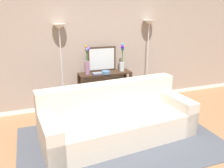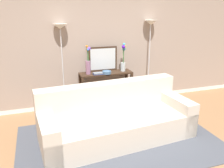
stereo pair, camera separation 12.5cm
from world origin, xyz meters
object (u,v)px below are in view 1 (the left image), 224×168
at_px(couch, 117,120).
at_px(console_table, 105,84).
at_px(vase_tall_flowers, 87,64).
at_px(vase_short_flowers, 122,60).
at_px(floor_lamp_right, 148,38).
at_px(fruit_bowl, 106,72).
at_px(floor_lamp_left, 60,44).
at_px(wall_mirror, 102,59).
at_px(book_stack, 97,74).
at_px(book_row_under_console, 92,106).

relative_size(couch, console_table, 2.28).
relative_size(console_table, vase_tall_flowers, 1.86).
relative_size(vase_tall_flowers, vase_short_flowers, 1.00).
bearing_deg(floor_lamp_right, fruit_bowl, -168.81).
distance_m(couch, floor_lamp_left, 1.90).
bearing_deg(console_table, vase_short_flowers, -1.28).
relative_size(wall_mirror, vase_tall_flowers, 1.03).
relative_size(floor_lamp_left, floor_lamp_right, 0.98).
distance_m(console_table, fruit_bowl, 0.30).
bearing_deg(wall_mirror, book_stack, -127.08).
relative_size(couch, wall_mirror, 4.11).
xyz_separation_m(console_table, fruit_bowl, (-0.01, -0.11, 0.28)).
bearing_deg(floor_lamp_right, console_table, -174.27).
height_order(console_table, floor_lamp_right, floor_lamp_right).
relative_size(console_table, floor_lamp_left, 0.62).
xyz_separation_m(floor_lamp_right, book_row_under_console, (-1.36, -0.11, -1.39)).
bearing_deg(book_stack, wall_mirror, 52.92).
bearing_deg(floor_lamp_right, couch, -132.66).
bearing_deg(couch, console_table, 80.36).
relative_size(vase_tall_flowers, book_stack, 2.91).
height_order(floor_lamp_left, book_stack, floor_lamp_left).
height_order(floor_lamp_right, wall_mirror, floor_lamp_right).
xyz_separation_m(floor_lamp_right, vase_tall_flowers, (-1.44, -0.12, -0.45)).
distance_m(vase_short_flowers, book_row_under_console, 1.19).
xyz_separation_m(floor_lamp_left, floor_lamp_right, (1.94, -0.00, 0.03)).
height_order(couch, book_row_under_console, couch).
xyz_separation_m(vase_tall_flowers, vase_short_flowers, (0.77, 0.00, 0.03)).
bearing_deg(vase_tall_flowers, book_row_under_console, 8.06).
relative_size(vase_short_flowers, book_row_under_console, 1.89).
bearing_deg(console_table, couch, -99.64).
bearing_deg(floor_lamp_left, couch, -64.41).
bearing_deg(book_stack, console_table, 25.45).
bearing_deg(couch, book_stack, 89.07).
bearing_deg(floor_lamp_left, vase_short_flowers, -5.18).
distance_m(floor_lamp_right, wall_mirror, 1.15).
xyz_separation_m(console_table, book_row_under_console, (-0.30, 0.00, -0.48)).
bearing_deg(book_stack, book_row_under_console, 136.05).
height_order(floor_lamp_right, book_row_under_console, floor_lamp_right).
height_order(wall_mirror, fruit_bowl, wall_mirror).
distance_m(vase_tall_flowers, fruit_bowl, 0.42).
bearing_deg(floor_lamp_right, book_stack, -170.94).
xyz_separation_m(floor_lamp_left, book_row_under_console, (0.59, -0.11, -1.36)).
xyz_separation_m(book_stack, book_row_under_console, (-0.10, 0.09, -0.74)).
relative_size(vase_short_flowers, book_stack, 2.92).
height_order(floor_lamp_right, vase_short_flowers, floor_lamp_right).
distance_m(console_table, vase_tall_flowers, 0.60).
height_order(couch, floor_lamp_right, floor_lamp_right).
bearing_deg(couch, vase_short_flowers, 64.53).
height_order(couch, book_stack, couch).
relative_size(console_table, vase_short_flowers, 1.85).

